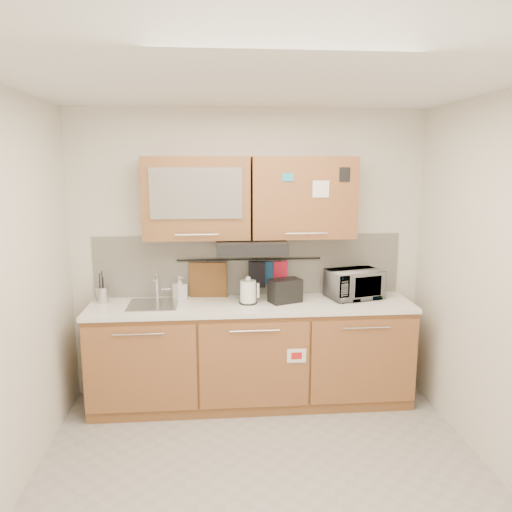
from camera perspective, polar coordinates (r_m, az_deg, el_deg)
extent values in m
plane|color=#9E9993|center=(3.69, 1.08, -24.60)|extent=(3.20, 3.20, 0.00)
plane|color=white|center=(3.05, 1.26, 19.51)|extent=(3.20, 3.20, 0.00)
plane|color=silver|center=(4.58, -0.81, 0.22)|extent=(3.20, 0.00, 3.20)
plane|color=silver|center=(3.36, -27.18, -4.84)|extent=(0.00, 3.00, 3.00)
plane|color=silver|center=(3.66, 27.03, -3.66)|extent=(0.00, 3.00, 3.00)
cube|color=brown|center=(4.54, -0.50, -11.23)|extent=(2.80, 0.60, 0.88)
cube|color=black|center=(4.70, -0.50, -15.65)|extent=(2.80, 0.54, 0.10)
cube|color=#9F6638|center=(4.27, -13.07, -12.52)|extent=(0.91, 0.02, 0.74)
cylinder|color=silver|center=(4.13, -13.30, -8.70)|extent=(0.41, 0.01, 0.01)
cube|color=#9F6638|center=(4.24, -0.17, -12.42)|extent=(0.91, 0.02, 0.74)
cylinder|color=silver|center=(4.10, -0.15, -8.56)|extent=(0.41, 0.01, 0.01)
cube|color=#9F6638|center=(4.41, 12.28, -11.73)|extent=(0.91, 0.02, 0.74)
cylinder|color=silver|center=(4.28, 12.54, -8.01)|extent=(0.41, 0.01, 0.01)
cube|color=white|center=(4.38, -0.50, -5.68)|extent=(2.82, 0.62, 0.04)
cube|color=silver|center=(4.59, -0.80, -1.04)|extent=(2.80, 0.02, 0.56)
cube|color=brown|center=(4.33, -6.78, 6.61)|extent=(0.90, 0.35, 0.70)
cube|color=silver|center=(4.15, -6.87, 7.12)|extent=(0.76, 0.02, 0.42)
cube|color=#9F6638|center=(4.40, 5.36, 6.70)|extent=(0.90, 0.35, 0.70)
cube|color=white|center=(4.24, 7.42, 7.59)|extent=(0.14, 0.00, 0.14)
cube|color=black|center=(4.32, -0.58, 1.19)|extent=(0.60, 0.46, 0.10)
cube|color=silver|center=(4.40, -11.67, -5.60)|extent=(0.42, 0.40, 0.03)
cylinder|color=silver|center=(4.52, -11.25, -3.51)|extent=(0.03, 0.03, 0.24)
cylinder|color=silver|center=(4.42, -11.40, -2.51)|extent=(0.02, 0.18, 0.02)
cylinder|color=black|center=(4.54, -0.76, -0.39)|extent=(1.30, 0.02, 0.02)
cylinder|color=silver|center=(4.58, -17.13, -4.25)|extent=(0.14, 0.14, 0.14)
cylinder|color=black|center=(4.58, -17.38, -3.49)|extent=(0.01, 0.01, 0.26)
cylinder|color=black|center=(4.55, -17.03, -3.73)|extent=(0.01, 0.01, 0.23)
cylinder|color=black|center=(4.58, -17.13, -3.35)|extent=(0.01, 0.01, 0.28)
cylinder|color=black|center=(4.56, -17.38, -3.92)|extent=(0.01, 0.01, 0.20)
cylinder|color=white|center=(4.34, -0.91, -4.14)|extent=(0.16, 0.16, 0.20)
sphere|color=white|center=(4.31, -0.92, -2.60)|extent=(0.05, 0.05, 0.05)
cube|color=white|center=(4.36, 0.21, -3.95)|extent=(0.02, 0.03, 0.13)
cylinder|color=black|center=(4.37, -0.91, -5.33)|extent=(0.16, 0.16, 0.01)
cube|color=black|center=(4.39, 3.35, -3.98)|extent=(0.31, 0.25, 0.21)
cube|color=black|center=(4.34, 2.80, -2.84)|extent=(0.11, 0.14, 0.01)
cube|color=black|center=(4.39, 3.92, -2.70)|extent=(0.11, 0.14, 0.01)
imported|color=#999999|center=(4.59, 11.15, -3.16)|extent=(0.53, 0.43, 0.26)
imported|color=#999999|center=(4.51, -8.70, -3.64)|extent=(0.14, 0.14, 0.21)
cube|color=brown|center=(4.57, -5.49, -3.34)|extent=(0.34, 0.06, 0.42)
cube|color=navy|center=(4.57, 1.22, -1.91)|extent=(0.13, 0.07, 0.21)
cube|color=black|center=(4.56, 0.11, -2.11)|extent=(0.16, 0.08, 0.24)
cube|color=red|center=(4.58, 2.75, -1.67)|extent=(0.14, 0.06, 0.17)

